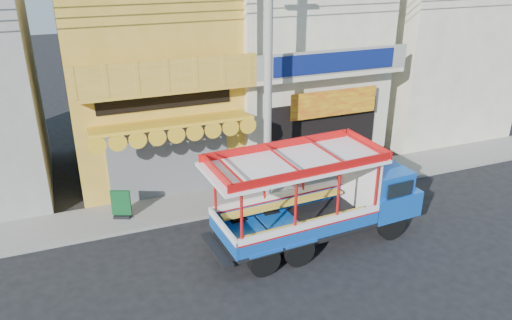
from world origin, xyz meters
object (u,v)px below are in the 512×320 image
(songthaew_truck, at_px, (330,195))
(green_sign, at_px, (121,206))
(potted_plant_b, at_px, (364,158))
(potted_plant_c, at_px, (354,159))
(utility_pole, at_px, (273,60))
(potted_plant_a, at_px, (338,159))

(songthaew_truck, bearing_deg, green_sign, 149.53)
(songthaew_truck, xyz_separation_m, potted_plant_b, (3.73, 3.83, -0.90))
(potted_plant_b, height_order, potted_plant_c, potted_plant_c)
(utility_pole, xyz_separation_m, green_sign, (-5.04, 0.62, -4.50))
(utility_pole, xyz_separation_m, potted_plant_c, (3.99, 1.04, -4.41))
(potted_plant_c, bearing_deg, potted_plant_b, 124.03)
(songthaew_truck, height_order, potted_plant_a, songthaew_truck)
(utility_pole, bearing_deg, potted_plant_a, 18.62)
(utility_pole, xyz_separation_m, potted_plant_a, (3.32, 1.12, -4.35))
(songthaew_truck, distance_m, potted_plant_b, 5.42)
(utility_pole, bearing_deg, potted_plant_c, 14.56)
(songthaew_truck, distance_m, potted_plant_a, 4.74)
(potted_plant_b, bearing_deg, potted_plant_c, 57.71)
(songthaew_truck, relative_size, potted_plant_c, 6.66)
(potted_plant_b, bearing_deg, songthaew_truck, 101.73)
(potted_plant_a, bearing_deg, potted_plant_b, -33.51)
(utility_pole, height_order, green_sign, utility_pole)
(songthaew_truck, bearing_deg, potted_plant_a, 56.42)
(songthaew_truck, relative_size, potted_plant_a, 5.94)
(utility_pole, height_order, potted_plant_b, utility_pole)
(songthaew_truck, bearing_deg, potted_plant_b, 45.70)
(potted_plant_c, bearing_deg, songthaew_truck, -8.16)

